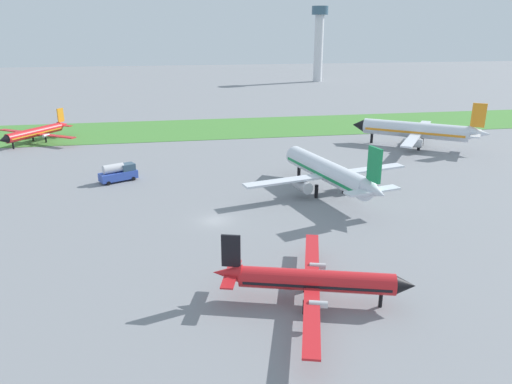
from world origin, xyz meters
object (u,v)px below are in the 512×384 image
(fuel_truck_near_gate, at_px, (119,173))
(airplane_midfield_jet, at_px, (328,172))
(airplane_taxiing_turboprop, at_px, (36,132))
(airplane_parked_jet_far, at_px, (417,130))
(control_tower, at_px, (319,38))
(airplane_foreground_turboprop, at_px, (312,280))

(fuel_truck_near_gate, bearing_deg, airplane_midfield_jet, -47.14)
(airplane_taxiing_turboprop, xyz_separation_m, airplane_midfield_jet, (56.36, -47.69, 1.20))
(airplane_parked_jet_far, xyz_separation_m, airplane_taxiing_turboprop, (-86.43, 20.09, -1.34))
(airplane_taxiing_turboprop, xyz_separation_m, fuel_truck_near_gate, (21.97, -34.65, -0.97))
(control_tower, bearing_deg, fuel_truck_near_gate, -118.37)
(airplane_taxiing_turboprop, height_order, fuel_truck_near_gate, airplane_taxiing_turboprop)
(airplane_parked_jet_far, distance_m, fuel_truck_near_gate, 66.12)
(airplane_foreground_turboprop, xyz_separation_m, airplane_midfield_jet, (11.90, 31.53, 1.21))
(airplane_taxiing_turboprop, height_order, airplane_midfield_jet, airplane_midfield_jet)
(airplane_midfield_jet, bearing_deg, fuel_truck_near_gate, 55.53)
(airplane_parked_jet_far, relative_size, airplane_taxiing_turboprop, 1.31)
(airplane_parked_jet_far, distance_m, airplane_foreground_turboprop, 72.52)
(airplane_midfield_jet, relative_size, fuel_truck_near_gate, 4.22)
(airplane_parked_jet_far, relative_size, airplane_midfield_jet, 0.90)
(airplane_taxiing_turboprop, bearing_deg, fuel_truck_near_gate, 66.62)
(airplane_foreground_turboprop, height_order, fuel_truck_near_gate, airplane_foreground_turboprop)
(airplane_foreground_turboprop, relative_size, airplane_taxiing_turboprop, 1.13)
(airplane_parked_jet_far, distance_m, airplane_taxiing_turboprop, 88.74)
(airplane_parked_jet_far, bearing_deg, airplane_taxiing_turboprop, 22.84)
(airplane_taxiing_turboprop, bearing_deg, control_tower, 172.98)
(control_tower, bearing_deg, airplane_foreground_turboprop, -107.06)
(airplane_midfield_jet, bearing_deg, control_tower, -30.06)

